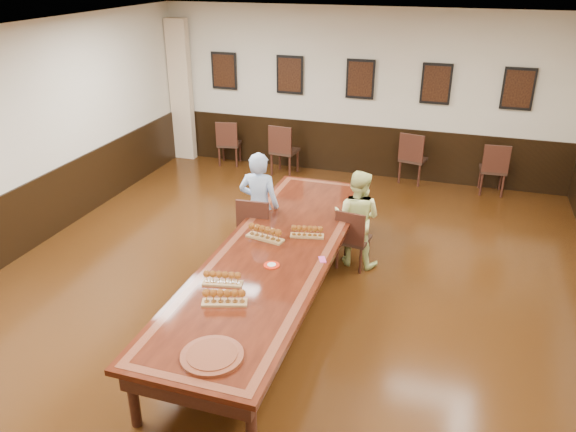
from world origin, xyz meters
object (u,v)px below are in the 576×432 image
(chair_woman, at_px, (354,237))
(carved_platter, at_px, (212,356))
(spare_chair_b, at_px, (285,149))
(conference_table, at_px, (275,261))
(spare_chair_d, at_px, (493,168))
(person_man, at_px, (259,206))
(person_woman, at_px, (357,218))
(spare_chair_c, at_px, (414,157))
(chair_man, at_px, (257,228))
(spare_chair_a, at_px, (229,142))

(chair_woman, xyz_separation_m, carved_platter, (-0.60, -3.31, 0.33))
(spare_chair_b, xyz_separation_m, carved_platter, (1.48, -6.57, 0.26))
(conference_table, bearing_deg, chair_woman, 60.08)
(spare_chair_d, xyz_separation_m, person_man, (-3.22, -3.59, 0.30))
(spare_chair_b, distance_m, person_woman, 3.80)
(person_man, bearing_deg, person_woman, -174.73)
(spare_chair_c, relative_size, spare_chair_d, 1.03)
(spare_chair_c, bearing_deg, person_man, 76.15)
(chair_man, height_order, person_man, person_man)
(conference_table, bearing_deg, carved_platter, -86.72)
(carved_platter, bearing_deg, conference_table, 93.28)
(person_woman, bearing_deg, chair_woman, 90.00)
(spare_chair_b, relative_size, carved_platter, 1.48)
(spare_chair_a, relative_size, conference_table, 0.19)
(chair_woman, relative_size, conference_table, 0.18)
(person_man, height_order, conference_table, person_man)
(chair_man, relative_size, spare_chair_d, 1.02)
(chair_man, relative_size, person_man, 0.63)
(person_woman, relative_size, carved_platter, 2.00)
(person_man, bearing_deg, spare_chair_b, -81.42)
(chair_woman, bearing_deg, spare_chair_c, -89.19)
(person_woman, bearing_deg, spare_chair_a, -37.39)
(conference_table, distance_m, carved_platter, 2.07)
(chair_woman, bearing_deg, spare_chair_b, -49.90)
(chair_woman, xyz_separation_m, spare_chair_d, (1.87, 3.47, 0.04))
(carved_platter, bearing_deg, chair_man, 103.56)
(person_man, distance_m, conference_table, 1.31)
(chair_woman, relative_size, spare_chair_b, 0.87)
(carved_platter, bearing_deg, spare_chair_d, 69.97)
(spare_chair_c, bearing_deg, chair_woman, 95.03)
(spare_chair_d, bearing_deg, spare_chair_c, -8.58)
(chair_woman, distance_m, person_woman, 0.27)
(conference_table, bearing_deg, chair_man, 121.42)
(chair_woman, bearing_deg, carved_platter, 87.12)
(spare_chair_a, xyz_separation_m, conference_table, (2.66, -4.71, 0.14))
(spare_chair_b, xyz_separation_m, person_man, (0.73, -3.37, 0.28))
(spare_chair_b, relative_size, spare_chair_c, 1.02)
(spare_chair_b, bearing_deg, chair_woman, 128.47)
(person_man, bearing_deg, chair_man, 90.00)
(chair_man, distance_m, conference_table, 1.21)
(chair_man, bearing_deg, person_woman, -170.40)
(spare_chair_a, height_order, conference_table, spare_chair_a)
(carved_platter, bearing_deg, chair_woman, 79.69)
(person_woman, bearing_deg, spare_chair_b, -48.98)
(spare_chair_c, bearing_deg, spare_chair_b, 19.30)
(spare_chair_c, distance_m, carved_platter, 6.98)
(spare_chair_c, distance_m, person_woman, 3.52)
(spare_chair_c, bearing_deg, carved_platter, 93.25)
(spare_chair_a, distance_m, person_woman, 4.78)
(spare_chair_d, xyz_separation_m, conference_table, (-2.59, -4.72, 0.12))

